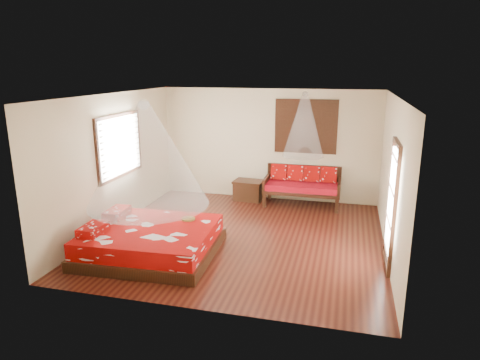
# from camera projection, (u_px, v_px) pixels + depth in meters

# --- Properties ---
(room) EXTENTS (5.54, 5.54, 2.84)m
(room) POSITION_uv_depth(u_px,v_px,m) (242.00, 169.00, 8.25)
(room) COLOR #33100B
(room) RESTS_ON ground
(bed) EXTENTS (2.39, 2.18, 0.65)m
(bed) POSITION_uv_depth(u_px,v_px,m) (150.00, 241.00, 7.77)
(bed) COLOR black
(bed) RESTS_ON floor
(daybed) EXTENTS (1.84, 0.82, 0.96)m
(daybed) POSITION_uv_depth(u_px,v_px,m) (302.00, 184.00, 10.49)
(daybed) COLOR black
(daybed) RESTS_ON floor
(storage_chest) EXTENTS (0.78, 0.60, 0.51)m
(storage_chest) POSITION_uv_depth(u_px,v_px,m) (249.00, 190.00, 10.94)
(storage_chest) COLOR black
(storage_chest) RESTS_ON floor
(shutter_panel) EXTENTS (1.52, 0.06, 1.32)m
(shutter_panel) POSITION_uv_depth(u_px,v_px,m) (306.00, 126.00, 10.44)
(shutter_panel) COLOR black
(shutter_panel) RESTS_ON wall_back
(window_left) EXTENTS (0.10, 1.74, 1.34)m
(window_left) POSITION_uv_depth(u_px,v_px,m) (120.00, 146.00, 9.01)
(window_left) COLOR black
(window_left) RESTS_ON wall_left
(glazed_door) EXTENTS (0.08, 1.02, 2.16)m
(glazed_door) POSITION_uv_depth(u_px,v_px,m) (391.00, 206.00, 7.12)
(glazed_door) COLOR black
(glazed_door) RESTS_ON floor
(wine_tray) EXTENTS (0.26, 0.26, 0.21)m
(wine_tray) POSITION_uv_depth(u_px,v_px,m) (188.00, 217.00, 8.11)
(wine_tray) COLOR brown
(wine_tray) RESTS_ON bed
(mosquito_net_main) EXTENTS (2.12, 2.12, 1.80)m
(mosquito_net_main) POSITION_uv_depth(u_px,v_px,m) (146.00, 154.00, 7.35)
(mosquito_net_main) COLOR white
(mosquito_net_main) RESTS_ON ceiling
(mosquito_net_daybed) EXTENTS (0.97, 0.97, 1.50)m
(mosquito_net_daybed) POSITION_uv_depth(u_px,v_px,m) (304.00, 125.00, 9.98)
(mosquito_net_daybed) COLOR white
(mosquito_net_daybed) RESTS_ON ceiling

